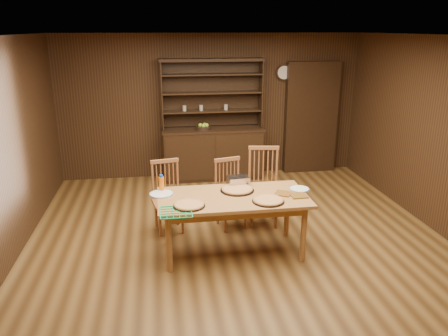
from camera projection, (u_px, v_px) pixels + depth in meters
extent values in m
plane|color=brown|center=(240.00, 246.00, 5.61)|extent=(6.00, 6.00, 0.00)
plane|color=white|center=(243.00, 36.00, 4.82)|extent=(6.00, 6.00, 0.00)
plane|color=#3A2612|center=(211.00, 106.00, 8.04)|extent=(5.50, 0.00, 5.50)
plane|color=#3A2612|center=(345.00, 293.00, 2.39)|extent=(5.50, 0.00, 5.50)
cube|color=black|center=(213.00, 155.00, 8.05)|extent=(1.80, 0.50, 0.90)
cube|color=black|center=(213.00, 130.00, 7.91)|extent=(1.84, 0.52, 0.04)
cube|color=black|center=(211.00, 93.00, 7.93)|extent=(1.80, 0.02, 1.20)
cube|color=black|center=(162.00, 95.00, 7.66)|extent=(0.02, 0.32, 1.20)
cube|color=black|center=(261.00, 93.00, 7.92)|extent=(0.02, 0.32, 1.20)
cube|color=black|center=(212.00, 60.00, 7.61)|extent=(1.84, 0.34, 0.05)
cylinder|color=gray|center=(184.00, 108.00, 7.79)|extent=(0.07, 0.07, 0.10)
cylinder|color=gray|center=(201.00, 108.00, 7.84)|extent=(0.07, 0.07, 0.10)
cube|color=black|center=(311.00, 118.00, 8.29)|extent=(1.00, 0.18, 2.10)
cylinder|color=black|center=(284.00, 72.00, 8.01)|extent=(0.30, 0.04, 0.30)
cylinder|color=beige|center=(284.00, 73.00, 7.99)|extent=(0.24, 0.01, 0.24)
cube|color=#AE743C|center=(233.00, 198.00, 5.26)|extent=(1.80, 0.90, 0.04)
cylinder|color=#AE743C|center=(169.00, 244.00, 4.94)|extent=(0.07, 0.07, 0.71)
cylinder|color=#AE743C|center=(167.00, 219.00, 5.58)|extent=(0.07, 0.07, 0.71)
cylinder|color=#AE743C|center=(304.00, 234.00, 5.17)|extent=(0.07, 0.07, 0.71)
cylinder|color=#AE743C|center=(287.00, 211.00, 5.81)|extent=(0.07, 0.07, 0.71)
cube|color=#AA683A|center=(169.00, 203.00, 5.93)|extent=(0.47, 0.45, 0.04)
cylinder|color=#AA683A|center=(160.00, 223.00, 5.82)|extent=(0.03, 0.03, 0.39)
cylinder|color=#AA683A|center=(156.00, 215.00, 6.08)|extent=(0.03, 0.03, 0.39)
cylinder|color=#AA683A|center=(183.00, 220.00, 5.91)|extent=(0.03, 0.03, 0.39)
cylinder|color=#AA683A|center=(178.00, 212.00, 6.17)|extent=(0.03, 0.03, 0.39)
cube|color=#AA683A|center=(164.00, 161.00, 5.91)|extent=(0.39, 0.10, 0.05)
cube|color=#AA683A|center=(231.00, 200.00, 6.07)|extent=(0.48, 0.46, 0.04)
cylinder|color=#AA683A|center=(225.00, 219.00, 5.95)|extent=(0.03, 0.03, 0.38)
cylinder|color=#AA683A|center=(218.00, 212.00, 6.20)|extent=(0.03, 0.03, 0.38)
cylinder|color=#AA683A|center=(245.00, 216.00, 6.06)|extent=(0.03, 0.03, 0.38)
cylinder|color=#AA683A|center=(237.00, 208.00, 6.31)|extent=(0.03, 0.03, 0.38)
cube|color=#AA683A|center=(227.00, 159.00, 6.04)|extent=(0.38, 0.13, 0.05)
cube|color=#AA683A|center=(264.00, 193.00, 6.14)|extent=(0.52, 0.50, 0.04)
cylinder|color=#AA683A|center=(252.00, 213.00, 6.06)|extent=(0.04, 0.04, 0.44)
cylinder|color=#AA683A|center=(250.00, 205.00, 6.37)|extent=(0.04, 0.04, 0.44)
cylinder|color=#AA683A|center=(276.00, 214.00, 6.06)|extent=(0.04, 0.04, 0.44)
cylinder|color=#AA683A|center=(274.00, 205.00, 6.37)|extent=(0.04, 0.04, 0.44)
cube|color=#AA683A|center=(264.00, 148.00, 6.13)|extent=(0.43, 0.10, 0.05)
cylinder|color=black|center=(189.00, 206.00, 4.95)|extent=(0.37, 0.37, 0.01)
cylinder|color=#E8B963|center=(189.00, 205.00, 4.95)|extent=(0.34, 0.34, 0.02)
torus|color=#C78147|center=(189.00, 205.00, 4.95)|extent=(0.35, 0.35, 0.03)
cylinder|color=black|center=(268.00, 201.00, 5.09)|extent=(0.38, 0.38, 0.01)
cylinder|color=#E8B963|center=(268.00, 200.00, 5.08)|extent=(0.35, 0.35, 0.02)
torus|color=#C78147|center=(268.00, 200.00, 5.08)|extent=(0.36, 0.36, 0.03)
cylinder|color=black|center=(237.00, 190.00, 5.43)|extent=(0.42, 0.42, 0.01)
cylinder|color=#E8B963|center=(237.00, 189.00, 5.42)|extent=(0.38, 0.38, 0.02)
torus|color=#C78147|center=(237.00, 189.00, 5.42)|extent=(0.39, 0.39, 0.03)
cylinder|color=white|center=(161.00, 194.00, 5.31)|extent=(0.29, 0.29, 0.01)
torus|color=#324D96|center=(161.00, 194.00, 5.31)|extent=(0.29, 0.29, 0.01)
cylinder|color=white|center=(299.00, 189.00, 5.47)|extent=(0.25, 0.25, 0.01)
torus|color=#324D96|center=(299.00, 189.00, 5.47)|extent=(0.25, 0.25, 0.01)
cube|color=silver|center=(238.00, 180.00, 5.63)|extent=(0.29, 0.22, 0.11)
cylinder|color=orange|center=(162.00, 184.00, 5.40)|extent=(0.07, 0.07, 0.18)
cylinder|color=#143EA8|center=(161.00, 176.00, 5.37)|extent=(0.04, 0.04, 0.03)
cube|color=#AF1D14|center=(299.00, 195.00, 5.26)|extent=(0.20, 0.20, 0.01)
cube|color=#AF1D14|center=(283.00, 193.00, 5.32)|extent=(0.26, 0.26, 0.01)
cylinder|color=black|center=(203.00, 128.00, 7.82)|extent=(0.27, 0.27, 0.06)
sphere|color=#9DC033|center=(200.00, 125.00, 7.80)|extent=(0.08, 0.08, 0.08)
sphere|color=#9DC033|center=(205.00, 125.00, 7.84)|extent=(0.08, 0.08, 0.08)
sphere|color=#9DC033|center=(203.00, 126.00, 7.76)|extent=(0.08, 0.08, 0.08)
sphere|color=#9DC033|center=(207.00, 125.00, 7.80)|extent=(0.08, 0.08, 0.08)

